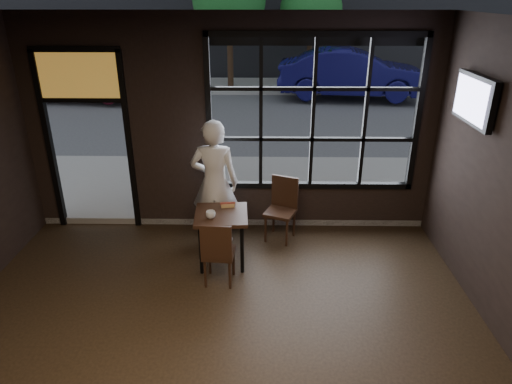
{
  "coord_description": "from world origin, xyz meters",
  "views": [
    {
      "loc": [
        0.48,
        -2.95,
        3.42
      ],
      "look_at": [
        0.4,
        2.2,
        1.15
      ],
      "focal_mm": 32.0,
      "sensor_mm": 36.0,
      "label": 1
    }
  ],
  "objects_px": {
    "man": "(215,183)",
    "navy_car": "(352,73)",
    "cafe_table": "(222,238)",
    "chair_near": "(219,251)"
  },
  "relations": [
    {
      "from": "man",
      "to": "navy_car",
      "type": "bearing_deg",
      "value": -107.55
    },
    {
      "from": "cafe_table",
      "to": "navy_car",
      "type": "xyz_separation_m",
      "value": [
        3.52,
        10.26,
        0.53
      ]
    },
    {
      "from": "cafe_table",
      "to": "man",
      "type": "xyz_separation_m",
      "value": [
        -0.14,
        0.58,
        0.55
      ]
    },
    {
      "from": "chair_near",
      "to": "man",
      "type": "distance_m",
      "value": 1.15
    },
    {
      "from": "cafe_table",
      "to": "man",
      "type": "bearing_deg",
      "value": 99.8
    },
    {
      "from": "cafe_table",
      "to": "navy_car",
      "type": "height_order",
      "value": "navy_car"
    },
    {
      "from": "chair_near",
      "to": "navy_car",
      "type": "height_order",
      "value": "navy_car"
    },
    {
      "from": "chair_near",
      "to": "navy_car",
      "type": "relative_size",
      "value": 0.18
    },
    {
      "from": "cafe_table",
      "to": "navy_car",
      "type": "bearing_deg",
      "value": 67.72
    },
    {
      "from": "navy_car",
      "to": "cafe_table",
      "type": "bearing_deg",
      "value": 167.47
    }
  ]
}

